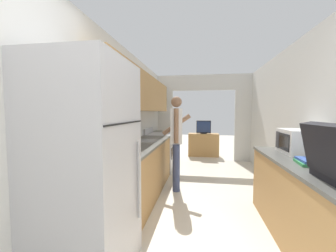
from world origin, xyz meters
TOP-DOWN VIEW (x-y plane):
  - wall_left at (-1.30, 2.43)m, footprint 0.38×7.61m
  - wall_right at (1.38, 2.01)m, footprint 0.06×7.61m
  - wall_far_with_doorway at (0.00, 5.24)m, footprint 3.10×0.06m
  - counter_left at (-1.05, 2.76)m, footprint 0.62×3.80m
  - counter_right at (1.05, 1.30)m, footprint 0.62×2.22m
  - refrigerator at (-1.01, 0.69)m, footprint 0.71×0.82m
  - range_oven at (-1.04, 4.00)m, footprint 0.66×0.78m
  - person at (-0.50, 2.79)m, footprint 0.55×0.40m
  - microwave at (1.15, 1.92)m, footprint 0.37×0.51m
  - book_stack at (1.02, 1.35)m, footprint 0.24×0.31m
  - tv_cabinet at (0.03, 5.82)m, footprint 0.96×0.42m
  - television at (0.03, 5.78)m, footprint 0.46×0.16m

SIDE VIEW (x-z plane):
  - tv_cabinet at x=0.03m, z-range 0.00..0.73m
  - counter_right at x=1.05m, z-range 0.00..0.89m
  - counter_left at x=-1.05m, z-range 0.00..0.89m
  - range_oven at x=-1.04m, z-range -0.06..0.97m
  - person at x=-0.50m, z-range 0.07..1.76m
  - book_stack at x=1.02m, z-range 0.89..0.94m
  - refrigerator at x=-1.01m, z-range 0.00..1.84m
  - television at x=0.03m, z-range 0.72..1.14m
  - microwave at x=1.15m, z-range 0.89..1.20m
  - wall_right at x=1.38m, z-range 0.00..2.50m
  - wall_far_with_doorway at x=0.00m, z-range 0.20..2.70m
  - wall_left at x=-1.30m, z-range 0.23..2.73m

